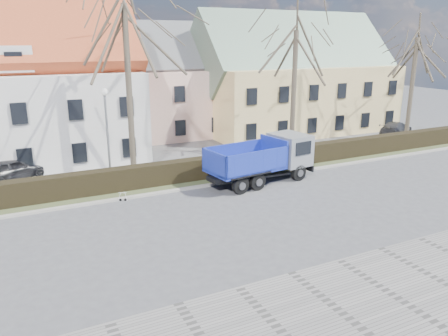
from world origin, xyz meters
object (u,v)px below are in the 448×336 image
dump_truck (257,160)px  parked_car_a (12,169)px  cart_frame (119,196)px  streetlight (108,139)px  parked_car_b (396,129)px

dump_truck → parked_car_a: (-13.23, 7.21, -0.71)m
cart_frame → parked_car_a: bearing=126.9°
streetlight → parked_car_a: streetlight is taller
cart_frame → parked_car_a: 8.35m
cart_frame → parked_car_b: (26.44, 5.76, 0.35)m
dump_truck → parked_car_a: bearing=143.7°
cart_frame → parked_car_a: size_ratio=0.15×
streetlight → dump_truck: bearing=-21.0°
parked_car_b → parked_car_a: bearing=64.8°
dump_truck → cart_frame: 8.31m
parked_car_a → parked_car_b: size_ratio=0.93×
dump_truck → parked_car_a: dump_truck is taller
dump_truck → parked_car_a: size_ratio=1.73×
streetlight → parked_car_b: 26.61m
cart_frame → parked_car_a: (-5.01, 6.67, 0.42)m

